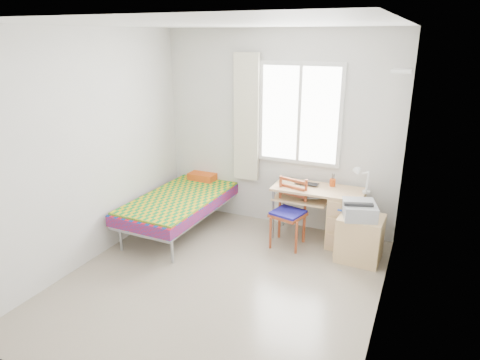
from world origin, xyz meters
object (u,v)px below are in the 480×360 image
cabinet (360,238)px  chair (290,208)px  printer (359,210)px  desk (340,215)px  bed (186,198)px

cabinet → chair: bearing=179.4°
printer → desk: bearing=112.3°
cabinet → printer: printer is taller
bed → printer: bearing=1.9°
desk → printer: 0.48m
desk → cabinet: 0.44m
desk → chair: size_ratio=1.32×
desk → chair: (-0.57, -0.26, 0.10)m
cabinet → printer: bearing=-155.5°
desk → chair: chair is taller
bed → desk: 2.04m
bed → chair: 1.45m
bed → desk: (2.01, 0.34, -0.03)m
bed → desk: bearing=10.9°
bed → printer: size_ratio=3.97×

